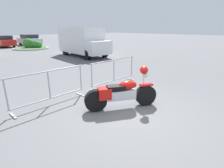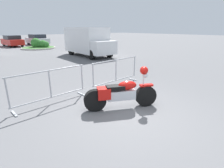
# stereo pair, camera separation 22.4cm
# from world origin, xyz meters

# --- Properties ---
(ground_plane) EXTENTS (120.00, 120.00, 0.00)m
(ground_plane) POSITION_xyz_m (0.00, 0.00, 0.00)
(ground_plane) COLOR #5B5B5E
(motorcycle) EXTENTS (1.98, 1.20, 1.23)m
(motorcycle) POSITION_xyz_m (0.13, 0.38, 0.47)
(motorcycle) COLOR black
(motorcycle) RESTS_ON ground
(crowd_barrier_near) EXTENTS (2.44, 0.51, 1.07)m
(crowd_barrier_near) POSITION_xyz_m (-1.25, 2.09, 0.56)
(crowd_barrier_near) COLOR #9EA0A5
(crowd_barrier_near) RESTS_ON ground
(crowd_barrier_far) EXTENTS (2.44, 0.51, 1.07)m
(crowd_barrier_far) POSITION_xyz_m (1.51, 2.09, 0.56)
(crowd_barrier_far) COLOR #9EA0A5
(crowd_barrier_far) RESTS_ON ground
(delivery_van) EXTENTS (2.17, 5.08, 2.31)m
(delivery_van) POSITION_xyz_m (5.21, 9.53, 1.24)
(delivery_van) COLOR white
(delivery_van) RESTS_ON ground
(parked_car_red) EXTENTS (1.87, 4.11, 1.37)m
(parked_car_red) POSITION_xyz_m (2.47, 22.41, 0.69)
(parked_car_red) COLOR #B21E19
(parked_car_red) RESTS_ON ground
(parked_car_silver) EXTENTS (1.95, 4.28, 1.42)m
(parked_car_silver) POSITION_xyz_m (5.54, 22.30, 0.72)
(parked_car_silver) COLOR #B7BABF
(parked_car_silver) RESTS_ON ground
(planter_island) EXTENTS (3.71, 3.71, 1.17)m
(planter_island) POSITION_xyz_m (4.09, 17.80, 0.34)
(planter_island) COLOR #ADA89E
(planter_island) RESTS_ON ground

